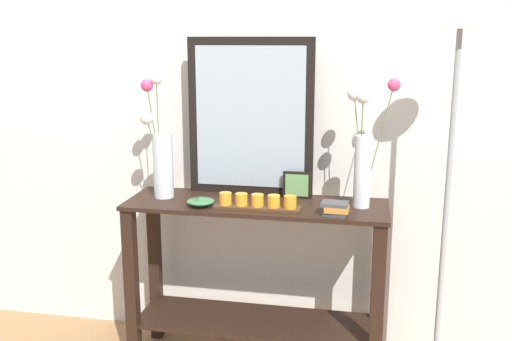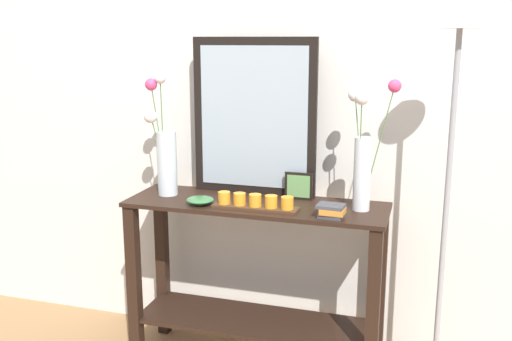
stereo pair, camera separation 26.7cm
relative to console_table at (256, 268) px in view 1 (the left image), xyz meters
The scene contains 10 objects.
wall_back 0.91m from the console_table, 90.00° to the left, with size 6.40×0.08×2.70m, color silver.
console_table is the anchor object (origin of this frame).
mirror_leaning 0.73m from the console_table, 109.93° to the left, with size 0.61×0.03×0.76m.
tall_vase_left 0.71m from the console_table, behind, with size 0.14×0.12×0.59m.
vase_right 0.76m from the console_table, ahead, with size 0.23×0.15×0.58m.
candle_tray 0.37m from the console_table, 75.04° to the right, with size 0.39×0.09×0.07m.
picture_frame_small 0.44m from the console_table, 32.83° to the left, with size 0.13×0.01×0.13m.
decorative_bowl 0.43m from the console_table, 156.24° to the right, with size 0.13×0.13×0.04m.
book_stack 0.54m from the console_table, 18.83° to the right, with size 0.12×0.10×0.06m.
floor_lamp 1.07m from the console_table, ahead, with size 0.24×0.24×1.71m.
Camera 1 is at (0.50, -2.56, 1.58)m, focal length 40.79 mm.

